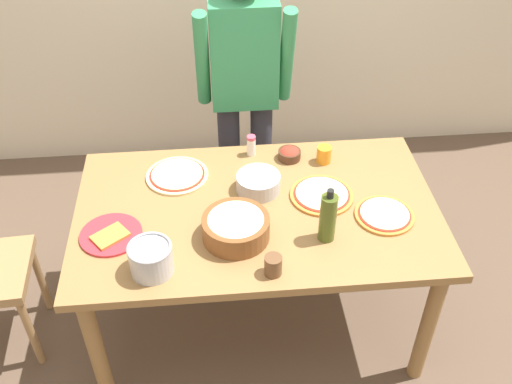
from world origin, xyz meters
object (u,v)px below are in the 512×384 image
pizza_second_cooked (384,215)px  olive_oil_bottle (328,217)px  dining_table (257,223)px  popcorn_bowl (236,226)px  cup_small_brown (273,265)px  person_cook (244,87)px  pizza_raw_on_board (177,175)px  small_sauce_bowl (289,154)px  salt_shaker (251,145)px  pizza_cooked_on_tray (322,195)px  steel_pot (151,258)px  cup_orange (324,155)px  mixing_bowl_steel (258,183)px  plate_with_slice (111,235)px

pizza_second_cooked → olive_oil_bottle: (-0.28, -0.11, 0.10)m
dining_table → popcorn_bowl: size_ratio=5.71×
cup_small_brown → person_cook: bearing=91.0°
dining_table → person_cook: 0.80m
person_cook → pizza_raw_on_board: (-0.36, -0.50, -0.17)m
small_sauce_bowl → cup_small_brown: 0.76m
olive_oil_bottle → salt_shaker: (-0.26, 0.62, -0.06)m
pizza_cooked_on_tray → steel_pot: steel_pot is taller
person_cook → popcorn_bowl: person_cook is taller
person_cook → pizza_raw_on_board: size_ratio=5.53×
pizza_cooked_on_tray → cup_orange: bearing=77.9°
pizza_second_cooked → steel_pot: (-0.99, -0.22, 0.06)m
steel_pot → cup_small_brown: size_ratio=2.04×
pizza_raw_on_board → small_sauce_bowl: 0.55m
olive_oil_bottle → person_cook: bearing=105.1°
dining_table → person_cook: person_cook is taller
small_sauce_bowl → olive_oil_bottle: size_ratio=0.43×
person_cook → salt_shaker: person_cook is taller
small_sauce_bowl → salt_shaker: salt_shaker is taller
person_cook → small_sauce_bowl: 0.47m
pizza_cooked_on_tray → mixing_bowl_steel: mixing_bowl_steel is taller
pizza_raw_on_board → cup_small_brown: size_ratio=3.45×
pizza_cooked_on_tray → cup_orange: cup_orange is taller
person_cook → pizza_cooked_on_tray: (0.29, -0.70, -0.17)m
mixing_bowl_steel → pizza_second_cooked: bearing=-23.7°
small_sauce_bowl → olive_oil_bottle: bearing=-82.4°
person_cook → pizza_raw_on_board: person_cook is taller
cup_small_brown → plate_with_slice: bearing=157.7°
steel_pot → cup_small_brown: bearing=-7.1°
pizza_second_cooked → pizza_raw_on_board: bearing=158.0°
pizza_raw_on_board → mixing_bowl_steel: bearing=-19.6°
pizza_second_cooked → cup_small_brown: cup_small_brown is taller
dining_table → small_sauce_bowl: (0.19, 0.35, 0.12)m
pizza_cooked_on_tray → popcorn_bowl: 0.46m
cup_orange → cup_small_brown: same height
small_sauce_bowl → steel_pot: (-0.63, -0.68, 0.04)m
pizza_second_cooked → popcorn_bowl: popcorn_bowl is taller
pizza_cooked_on_tray → salt_shaker: salt_shaker is taller
person_cook → cup_orange: size_ratio=19.06×
pizza_raw_on_board → pizza_second_cooked: same height
dining_table → plate_with_slice: plate_with_slice is taller
dining_table → pizza_cooked_on_tray: 0.32m
dining_table → popcorn_bowl: (-0.10, -0.17, 0.15)m
olive_oil_bottle → pizza_second_cooked: bearing=21.1°
popcorn_bowl → small_sauce_bowl: popcorn_bowl is taller
mixing_bowl_steel → cup_orange: size_ratio=2.35×
dining_table → popcorn_bowl: bearing=-121.0°
small_sauce_bowl → dining_table: bearing=-118.6°
pizza_cooked_on_tray → pizza_raw_on_board: bearing=162.5°
pizza_raw_on_board → popcorn_bowl: (0.25, -0.43, 0.05)m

